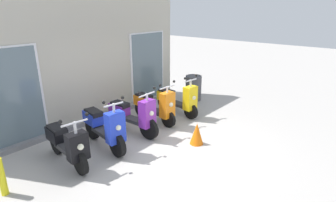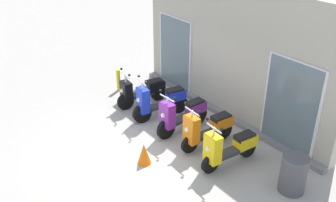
{
  "view_description": "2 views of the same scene",
  "coord_description": "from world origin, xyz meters",
  "px_view_note": "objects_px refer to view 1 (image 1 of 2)",
  "views": [
    {
      "loc": [
        -4.26,
        -3.63,
        3.08
      ],
      "look_at": [
        0.73,
        0.54,
        0.82
      ],
      "focal_mm": 29.25,
      "sensor_mm": 36.0,
      "label": 1
    },
    {
      "loc": [
        6.71,
        -4.36,
        5.44
      ],
      "look_at": [
        -0.22,
        0.88,
        0.85
      ],
      "focal_mm": 41.35,
      "sensor_mm": 36.0,
      "label": 2
    }
  ],
  "objects_px": {
    "traffic_cone": "(197,134)",
    "scooter_black": "(67,143)",
    "scooter_blue": "(104,127)",
    "trash_bin": "(193,88)",
    "curb_bollard": "(2,177)",
    "scooter_orange": "(155,105)",
    "scooter_yellow": "(178,99)",
    "scooter_purple": "(133,115)"
  },
  "relations": [
    {
      "from": "traffic_cone",
      "to": "scooter_black",
      "type": "bearing_deg",
      "value": 147.3
    },
    {
      "from": "scooter_blue",
      "to": "traffic_cone",
      "type": "relative_size",
      "value": 3.21
    },
    {
      "from": "scooter_blue",
      "to": "trash_bin",
      "type": "height_order",
      "value": "scooter_blue"
    },
    {
      "from": "scooter_black",
      "to": "scooter_blue",
      "type": "xyz_separation_m",
      "value": [
        0.92,
        -0.03,
        0.04
      ]
    },
    {
      "from": "traffic_cone",
      "to": "curb_bollard",
      "type": "height_order",
      "value": "curb_bollard"
    },
    {
      "from": "trash_bin",
      "to": "curb_bollard",
      "type": "bearing_deg",
      "value": -176.05
    },
    {
      "from": "scooter_black",
      "to": "scooter_blue",
      "type": "distance_m",
      "value": 0.92
    },
    {
      "from": "scooter_orange",
      "to": "scooter_yellow",
      "type": "distance_m",
      "value": 0.88
    },
    {
      "from": "scooter_orange",
      "to": "scooter_yellow",
      "type": "bearing_deg",
      "value": -7.43
    },
    {
      "from": "scooter_purple",
      "to": "scooter_orange",
      "type": "xyz_separation_m",
      "value": [
        0.88,
        0.06,
        0.0
      ]
    },
    {
      "from": "scooter_orange",
      "to": "traffic_cone",
      "type": "distance_m",
      "value": 1.66
    },
    {
      "from": "trash_bin",
      "to": "scooter_blue",
      "type": "bearing_deg",
      "value": -174.23
    },
    {
      "from": "scooter_blue",
      "to": "scooter_orange",
      "type": "bearing_deg",
      "value": 3.01
    },
    {
      "from": "scooter_purple",
      "to": "scooter_yellow",
      "type": "height_order",
      "value": "same"
    },
    {
      "from": "scooter_orange",
      "to": "traffic_cone",
      "type": "relative_size",
      "value": 2.96
    },
    {
      "from": "scooter_purple",
      "to": "trash_bin",
      "type": "distance_m",
      "value": 3.2
    },
    {
      "from": "scooter_orange",
      "to": "traffic_cone",
      "type": "bearing_deg",
      "value": -101.27
    },
    {
      "from": "scooter_purple",
      "to": "scooter_orange",
      "type": "bearing_deg",
      "value": 3.59
    },
    {
      "from": "scooter_orange",
      "to": "trash_bin",
      "type": "bearing_deg",
      "value": 7.93
    },
    {
      "from": "curb_bollard",
      "to": "scooter_yellow",
      "type": "bearing_deg",
      "value": -0.01
    },
    {
      "from": "scooter_yellow",
      "to": "trash_bin",
      "type": "xyz_separation_m",
      "value": [
        1.43,
        0.43,
        -0.05
      ]
    },
    {
      "from": "scooter_blue",
      "to": "trash_bin",
      "type": "bearing_deg",
      "value": 5.77
    },
    {
      "from": "scooter_black",
      "to": "trash_bin",
      "type": "xyz_separation_m",
      "value": [
        5.02,
        0.38,
        -0.04
      ]
    },
    {
      "from": "scooter_purple",
      "to": "scooter_orange",
      "type": "relative_size",
      "value": 1.08
    },
    {
      "from": "traffic_cone",
      "to": "trash_bin",
      "type": "height_order",
      "value": "trash_bin"
    },
    {
      "from": "scooter_black",
      "to": "scooter_purple",
      "type": "xyz_separation_m",
      "value": [
        1.84,
        0.01,
        0.04
      ]
    },
    {
      "from": "scooter_black",
      "to": "scooter_blue",
      "type": "bearing_deg",
      "value": -1.91
    },
    {
      "from": "scooter_purple",
      "to": "trash_bin",
      "type": "bearing_deg",
      "value": 6.73
    },
    {
      "from": "scooter_black",
      "to": "scooter_yellow",
      "type": "distance_m",
      "value": 3.6
    },
    {
      "from": "curb_bollard",
      "to": "scooter_blue",
      "type": "bearing_deg",
      "value": 0.49
    },
    {
      "from": "trash_bin",
      "to": "curb_bollard",
      "type": "xyz_separation_m",
      "value": [
        -6.28,
        -0.43,
        -0.07
      ]
    },
    {
      "from": "scooter_black",
      "to": "scooter_yellow",
      "type": "xyz_separation_m",
      "value": [
        3.6,
        -0.05,
        0.01
      ]
    },
    {
      "from": "scooter_black",
      "to": "scooter_yellow",
      "type": "relative_size",
      "value": 1.02
    },
    {
      "from": "scooter_orange",
      "to": "scooter_yellow",
      "type": "height_order",
      "value": "scooter_yellow"
    },
    {
      "from": "scooter_blue",
      "to": "scooter_purple",
      "type": "xyz_separation_m",
      "value": [
        0.92,
        0.04,
        -0.0
      ]
    },
    {
      "from": "scooter_yellow",
      "to": "curb_bollard",
      "type": "height_order",
      "value": "scooter_yellow"
    },
    {
      "from": "traffic_cone",
      "to": "trash_bin",
      "type": "relative_size",
      "value": 0.62
    },
    {
      "from": "scooter_orange",
      "to": "curb_bollard",
      "type": "relative_size",
      "value": 2.2
    },
    {
      "from": "scooter_purple",
      "to": "scooter_orange",
      "type": "height_order",
      "value": "scooter_purple"
    },
    {
      "from": "scooter_blue",
      "to": "scooter_orange",
      "type": "relative_size",
      "value": 1.08
    },
    {
      "from": "scooter_blue",
      "to": "curb_bollard",
      "type": "height_order",
      "value": "scooter_blue"
    },
    {
      "from": "scooter_orange",
      "to": "scooter_yellow",
      "type": "xyz_separation_m",
      "value": [
        0.87,
        -0.11,
        -0.03
      ]
    }
  ]
}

